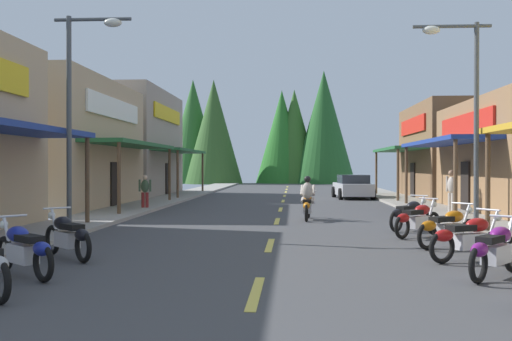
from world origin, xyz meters
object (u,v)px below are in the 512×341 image
(motorcycle_parked_right_6, at_px, (410,214))
(pedestrian_by_shop, at_px, (451,189))
(rider_cruising_lead, at_px, (307,202))
(motorcycle_parked_left_3, at_px, (68,235))
(motorcycle_parked_left_2, at_px, (24,249))
(streetlamp_right, at_px, (464,95))
(motorcycle_parked_right_3, at_px, (469,237))
(pedestrian_waiting, at_px, (145,190))
(motorcycle_parked_right_4, at_px, (448,227))
(motorcycle_parked_right_2, at_px, (495,249))
(parked_car_curbside, at_px, (353,187))
(motorcycle_parked_right_5, at_px, (418,219))
(streetlamp_left, at_px, (81,92))

(motorcycle_parked_right_6, xyz_separation_m, pedestrian_by_shop, (2.59, 5.26, 0.54))
(rider_cruising_lead, bearing_deg, motorcycle_parked_left_3, 154.91)
(motorcycle_parked_left_2, bearing_deg, streetlamp_right, -103.01)
(motorcycle_parked_right_3, bearing_deg, pedestrian_waiting, 97.01)
(motorcycle_parked_right_6, bearing_deg, motorcycle_parked_right_4, -135.09)
(motorcycle_parked_right_2, height_order, motorcycle_parked_right_6, same)
(motorcycle_parked_right_2, relative_size, motorcycle_parked_right_6, 1.04)
(motorcycle_parked_right_3, distance_m, motorcycle_parked_left_2, 8.47)
(motorcycle_parked_left_2, height_order, pedestrian_by_shop, pedestrian_by_shop)
(streetlamp_right, height_order, motorcycle_parked_left_3, streetlamp_right)
(streetlamp_right, bearing_deg, pedestrian_by_shop, 78.34)
(parked_car_curbside, bearing_deg, pedestrian_waiting, 131.61)
(motorcycle_parked_right_2, bearing_deg, motorcycle_parked_left_2, 132.29)
(motorcycle_parked_right_5, xyz_separation_m, parked_car_curbside, (0.15, 19.13, 0.20))
(motorcycle_parked_right_3, relative_size, parked_car_curbside, 0.43)
(streetlamp_right, height_order, motorcycle_parked_right_2, streetlamp_right)
(streetlamp_right, distance_m, motorcycle_parked_right_3, 5.98)
(motorcycle_parked_right_2, height_order, pedestrian_waiting, pedestrian_waiting)
(streetlamp_left, height_order, motorcycle_parked_left_2, streetlamp_left)
(rider_cruising_lead, height_order, parked_car_curbside, rider_cruising_lead)
(motorcycle_parked_right_2, distance_m, motorcycle_parked_left_3, 8.25)
(motorcycle_parked_right_4, relative_size, pedestrian_waiting, 1.15)
(motorcycle_parked_right_3, relative_size, rider_cruising_lead, 0.89)
(motorcycle_parked_right_2, bearing_deg, motorcycle_parked_right_6, 39.27)
(motorcycle_parked_left_2, bearing_deg, motorcycle_parked_left_3, -49.51)
(motorcycle_parked_right_5, xyz_separation_m, motorcycle_parked_left_3, (-8.00, -4.30, 0.00))
(motorcycle_parked_right_4, distance_m, rider_cruising_lead, 7.63)
(motorcycle_parked_right_3, relative_size, motorcycle_parked_right_6, 1.15)
(streetlamp_right, bearing_deg, motorcycle_parked_right_2, -101.28)
(motorcycle_parked_right_4, xyz_separation_m, motorcycle_parked_right_5, (-0.27, 2.09, 0.00))
(streetlamp_left, xyz_separation_m, motorcycle_parked_right_3, (9.43, -3.99, -3.49))
(motorcycle_parked_right_3, height_order, motorcycle_parked_right_4, same)
(motorcycle_parked_right_3, xyz_separation_m, parked_car_curbside, (-0.02, 23.21, 0.20))
(motorcycle_parked_right_4, bearing_deg, streetlamp_left, 130.86)
(rider_cruising_lead, height_order, pedestrian_waiting, rider_cruising_lead)
(motorcycle_parked_right_3, distance_m, motorcycle_parked_right_5, 4.09)
(streetlamp_left, height_order, pedestrian_by_shop, streetlamp_left)
(motorcycle_parked_right_2, xyz_separation_m, motorcycle_parked_right_4, (0.17, 3.78, 0.00))
(motorcycle_parked_right_2, xyz_separation_m, motorcycle_parked_right_6, (-0.00, 7.49, 0.00))
(streetlamp_left, distance_m, pedestrian_by_shop, 14.14)
(motorcycle_parked_right_4, bearing_deg, motorcycle_parked_left_3, 157.65)
(motorcycle_parked_right_2, distance_m, motorcycle_parked_right_3, 1.79)
(motorcycle_parked_right_6, relative_size, rider_cruising_lead, 0.77)
(motorcycle_parked_right_4, bearing_deg, pedestrian_by_shop, 37.57)
(streetlamp_right, distance_m, parked_car_curbside, 18.77)
(motorcycle_parked_right_4, distance_m, motorcycle_parked_left_2, 9.27)
(motorcycle_parked_right_5, height_order, motorcycle_parked_left_3, same)
(motorcycle_parked_right_3, bearing_deg, streetlamp_left, 127.02)
(motorcycle_parked_right_2, distance_m, pedestrian_waiting, 17.93)
(streetlamp_left, height_order, motorcycle_parked_right_4, streetlamp_left)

